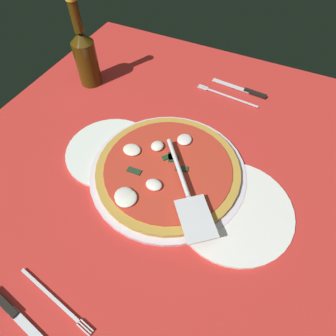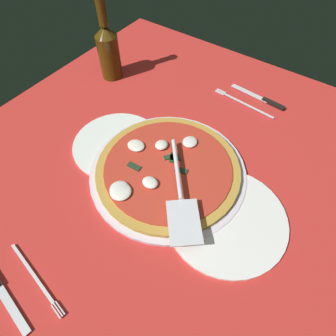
{
  "view_description": "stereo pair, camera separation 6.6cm",
  "coord_description": "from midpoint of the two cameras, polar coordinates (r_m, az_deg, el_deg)",
  "views": [
    {
      "loc": [
        -18.36,
        40.26,
        55.23
      ],
      "look_at": [
        -1.09,
        4.16,
        2.29
      ],
      "focal_mm": 30.78,
      "sensor_mm": 36.0,
      "label": 1
    },
    {
      "loc": [
        -24.08,
        36.91,
        55.23
      ],
      "look_at": [
        -1.09,
        4.16,
        2.29
      ],
      "focal_mm": 30.78,
      "sensor_mm": 36.0,
      "label": 2
    }
  ],
  "objects": [
    {
      "name": "dinner_plate_right",
      "position": [
        0.74,
        -7.49,
        4.45
      ],
      "size": [
        22.27,
        22.27,
        1.0
      ],
      "primitive_type": "cylinder",
      "color": "white",
      "rests_on": "ground_plane"
    },
    {
      "name": "pizza",
      "position": [
        0.66,
        2.58,
        -0.41
      ],
      "size": [
        33.45,
        33.45,
        2.7
      ],
      "color": "gold",
      "rests_on": "pizza_pan"
    },
    {
      "name": "dinner_plate_left",
      "position": [
        0.63,
        14.49,
        -9.94
      ],
      "size": [
        25.42,
        25.42,
        1.0
      ],
      "primitive_type": "cylinder",
      "color": "white",
      "rests_on": "ground_plane"
    },
    {
      "name": "pizza_server",
      "position": [
        0.6,
        5.66,
        -5.54
      ],
      "size": [
        19.54,
        22.32,
        1.0
      ],
      "rotation": [
        0.0,
        0.0,
        2.27
      ],
      "color": "silver",
      "rests_on": "pizza"
    },
    {
      "name": "pizza_pan",
      "position": [
        0.68,
        2.8,
        -1.0
      ],
      "size": [
        36.44,
        36.44,
        1.19
      ],
      "primitive_type": "cylinder",
      "color": "silver",
      "rests_on": "ground_plane"
    },
    {
      "name": "place_setting_far",
      "position": [
        0.62,
        -24.76,
        -20.37
      ],
      "size": [
        22.52,
        15.69,
        1.4
      ],
      "rotation": [
        0.0,
        0.0,
        2.97
      ],
      "color": "white",
      "rests_on": "ground_plane"
    },
    {
      "name": "place_setting_near",
      "position": [
        0.89,
        18.63,
        12.15
      ],
      "size": [
        20.26,
        12.73,
        1.4
      ],
      "rotation": [
        0.0,
        0.0,
        -0.09
      ],
      "color": "white",
      "rests_on": "ground_plane"
    },
    {
      "name": "checker_pattern",
      "position": [
        0.71,
        3.9,
        1.33
      ],
      "size": [
        102.74,
        102.74,
        0.1
      ],
      "color": "silver",
      "rests_on": "ground_plane"
    },
    {
      "name": "beer_bottle",
      "position": [
        0.92,
        -9.59,
        22.0
      ],
      "size": [
        6.36,
        6.36,
        24.69
      ],
      "color": "#412E09",
      "rests_on": "ground_plane"
    },
    {
      "name": "ground_plane",
      "position": [
        0.71,
        3.88,
        1.11
      ],
      "size": [
        102.74,
        102.74,
        0.8
      ],
      "primitive_type": "cube",
      "color": "red"
    }
  ]
}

